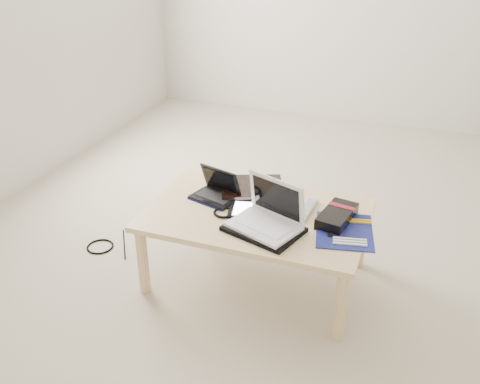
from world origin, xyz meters
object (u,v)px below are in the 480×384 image
(coffee_table, at_px, (256,221))
(white_laptop, at_px, (268,217))
(gpu_box, at_px, (337,216))
(netbook, at_px, (216,192))

(coffee_table, distance_m, white_laptop, 0.20)
(gpu_box, bearing_deg, white_laptop, -147.99)
(netbook, relative_size, gpu_box, 0.97)
(coffee_table, height_order, gpu_box, gpu_box)
(coffee_table, relative_size, netbook, 4.04)
(gpu_box, bearing_deg, netbook, 178.16)
(white_laptop, bearing_deg, coffee_table, 127.84)
(netbook, height_order, white_laptop, white_laptop)
(netbook, bearing_deg, gpu_box, -1.84)
(white_laptop, xyz_separation_m, gpu_box, (0.30, 0.18, -0.04))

